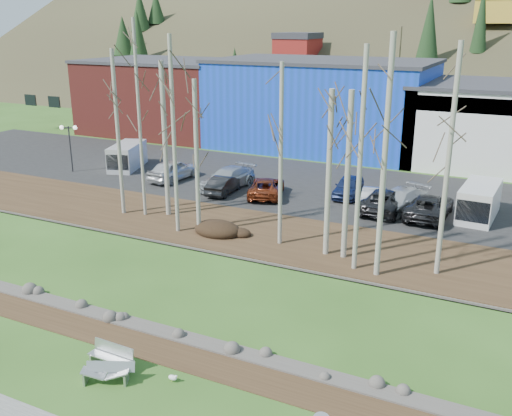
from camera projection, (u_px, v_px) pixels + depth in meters
The scene contains 36 objects.
ground at pixel (100, 370), 19.97m from camera, with size 200.00×200.00×0.00m, color #2E531A.
dirt_strip at pixel (137, 341), 21.76m from camera, with size 80.00×1.80×0.03m, color #382616.
near_bank_rocks at pixel (152, 330), 22.62m from camera, with size 80.00×0.80×0.50m, color #47423D, non-canonical shape.
river at pixel (206, 288), 26.11m from camera, with size 80.00×8.00×0.90m, color #121F2F, non-canonical shape.
far_bank_rocks at pixel (246, 257), 29.61m from camera, with size 80.00×0.80×0.46m, color #47423D, non-canonical shape.
far_bank at pixel (272, 236), 32.32m from camera, with size 80.00×7.00×0.15m, color #382616.
parking_lot at pixel (332, 189), 41.27m from camera, with size 80.00×14.00×0.14m, color black.
building_brick at pixel (166, 96), 62.08m from camera, with size 16.32×12.24×7.80m.
building_blue at pixel (322, 104), 54.45m from camera, with size 20.40×12.24×8.30m.
bench_intact at pixel (112, 356), 20.03m from camera, with size 1.75×0.58×0.87m.
bench_damaged at pixel (107, 373), 19.22m from camera, with size 1.70×1.16×0.73m.
seagull at pixel (173, 378), 19.32m from camera, with size 0.40×0.18×0.28m.
dirt_mound at pixel (217, 229), 32.40m from camera, with size 2.80×1.97×0.55m, color black.
birch_0 at pixel (118, 134), 34.45m from camera, with size 0.24×0.24×10.02m.
birch_1 at pixel (139, 121), 33.86m from camera, with size 0.19×0.19×11.73m.
birch_2 at pixel (165, 140), 34.26m from camera, with size 0.30×0.30×9.37m.
birch_3 at pixel (174, 137), 31.20m from camera, with size 0.22×0.22×10.91m.
birch_4 at pixel (197, 159), 31.37m from camera, with size 0.25×0.25×8.62m.
birch_5 at pixel (281, 157), 29.58m from camera, with size 0.22×0.22×9.63m.
birch_6 at pixel (360, 163), 26.27m from camera, with size 0.23×0.23×10.59m.
birch_7 at pixel (384, 161), 25.51m from camera, with size 0.26×0.26×11.12m.
birch_8 at pixel (347, 177), 27.96m from camera, with size 0.28×0.28×8.46m.
birch_9 at pixel (448, 164), 25.69m from camera, with size 0.24×0.24×10.75m.
birch_10 at pixel (329, 175), 28.36m from camera, with size 0.28×0.28×8.46m.
street_lamp at pixel (69, 135), 45.00m from camera, with size 1.36×0.72×3.74m.
car_0 at pixel (173, 170), 43.29m from camera, with size 1.86×4.62×1.57m, color silver.
car_1 at pixel (224, 184), 39.93m from camera, with size 1.34×3.85×1.27m, color black.
car_2 at pixel (266, 187), 39.31m from camera, with size 2.13×4.63×1.29m, color maroon.
car_3 at pixel (227, 179), 41.07m from camera, with size 2.05×5.05×1.46m, color #A4A9AD.
car_4 at pixel (348, 186), 39.23m from camera, with size 1.64×4.07×1.39m, color navy.
car_5 at pixel (374, 196), 37.03m from camera, with size 1.44×4.13×1.36m, color #A4A3A6.
car_6 at pixel (429, 206), 34.99m from camera, with size 2.38×5.16×1.43m, color black.
car_7 at pixel (399, 201), 36.01m from camera, with size 2.03×4.99×1.45m, color #BDBDBF.
car_8 at pixel (385, 200), 36.15m from camera, with size 2.38×5.16×1.43m, color black.
van_white at pixel (479, 202), 34.73m from camera, with size 2.22×4.81×2.06m.
van_grey at pixel (126, 157), 46.57m from camera, with size 3.25×4.92×1.99m.
Camera 1 is at (12.52, -13.02, 11.64)m, focal length 40.00 mm.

